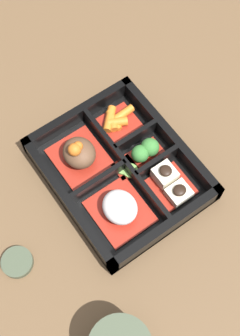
{
  "coord_description": "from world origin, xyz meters",
  "views": [
    {
      "loc": [
        -0.26,
        0.18,
        0.72
      ],
      "look_at": [
        0.0,
        0.0,
        0.03
      ],
      "focal_mm": 50.0,
      "sensor_mm": 36.0,
      "label": 1
    }
  ],
  "objects": [
    {
      "name": "bowl_rice",
      "position": [
        -0.06,
        0.04,
        0.03
      ],
      "size": [
        0.1,
        0.08,
        0.04
      ],
      "color": "maroon",
      "rests_on": "bento_base"
    },
    {
      "name": "bowl_carrots",
      "position": [
        0.08,
        -0.05,
        0.02
      ],
      "size": [
        0.07,
        0.07,
        0.02
      ],
      "color": "maroon",
      "rests_on": "bento_base"
    },
    {
      "name": "bento_rim",
      "position": [
        0.0,
        -0.0,
        0.02
      ],
      "size": [
        0.26,
        0.22,
        0.04
      ],
      "color": "black",
      "rests_on": "ground_plane"
    },
    {
      "name": "bowl_greens",
      "position": [
        0.0,
        -0.05,
        0.03
      ],
      "size": [
        0.04,
        0.06,
        0.04
      ],
      "color": "maroon",
      "rests_on": "bento_base"
    },
    {
      "name": "ground_plane",
      "position": [
        0.0,
        0.0,
        0.0
      ],
      "size": [
        3.0,
        3.0,
        0.0
      ],
      "primitive_type": "plane",
      "color": "brown"
    },
    {
      "name": "bowl_tofu",
      "position": [
        -0.07,
        -0.05,
        0.02
      ],
      "size": [
        0.07,
        0.06,
        0.04
      ],
      "color": "maroon",
      "rests_on": "bento_base"
    },
    {
      "name": "bento_base",
      "position": [
        0.0,
        0.0,
        0.01
      ],
      "size": [
        0.26,
        0.22,
        0.01
      ],
      "color": "black",
      "rests_on": "ground_plane"
    },
    {
      "name": "bowl_pickles",
      "position": [
        -0.01,
        -0.01,
        0.02
      ],
      "size": [
        0.04,
        0.04,
        0.01
      ],
      "color": "maroon",
      "rests_on": "bento_base"
    },
    {
      "name": "bowl_stew",
      "position": [
        0.06,
        0.04,
        0.03
      ],
      "size": [
        0.1,
        0.08,
        0.06
      ],
      "color": "maroon",
      "rests_on": "bento_base"
    },
    {
      "name": "sauce_dish",
      "position": [
        -0.03,
        0.22,
        0.01
      ],
      "size": [
        0.05,
        0.05,
        0.01
      ],
      "color": "#424C38",
      "rests_on": "ground_plane"
    }
  ]
}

